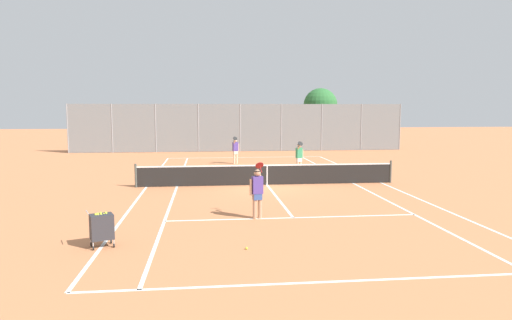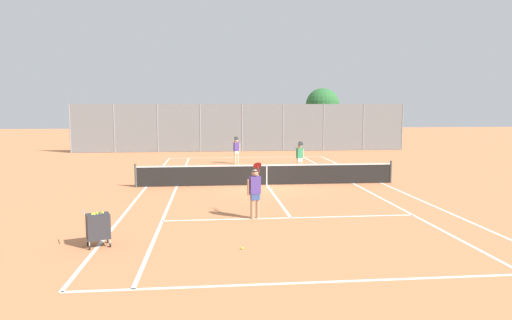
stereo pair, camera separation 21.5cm
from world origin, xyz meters
TOP-DOWN VIEW (x-y plane):
  - ground_plane at (0.00, 0.00)m, footprint 120.00×120.00m
  - court_line_markings at (0.00, 0.00)m, footprint 11.10×23.90m
  - tennis_net at (0.00, 0.00)m, footprint 12.00×0.10m
  - ball_cart at (-5.48, -8.93)m, footprint 0.75×0.66m
  - player_near_side at (-1.17, -6.36)m, footprint 0.55×0.83m
  - player_far_left at (-0.94, 8.19)m, footprint 0.46×0.88m
  - player_far_right at (2.29, 3.77)m, footprint 0.47×0.87m
  - loose_tennis_ball_0 at (-2.41, 1.05)m, footprint 0.07×0.07m
  - loose_tennis_ball_1 at (-1.80, -9.56)m, footprint 0.07×0.07m
  - back_fence at (0.00, 16.55)m, footprint 27.32×0.08m
  - tree_behind_left at (7.64, 20.38)m, footprint 3.08×3.08m

SIDE VIEW (x-z plane):
  - ground_plane at x=0.00m, z-range 0.00..0.00m
  - court_line_markings at x=0.00m, z-range 0.00..0.01m
  - loose_tennis_ball_0 at x=-2.41m, z-range 0.00..0.07m
  - loose_tennis_ball_1 at x=-1.80m, z-range 0.00..0.07m
  - tennis_net at x=0.00m, z-range -0.03..1.04m
  - ball_cart at x=-5.48m, z-range 0.05..1.01m
  - player_near_side at x=-1.17m, z-range 0.04..1.81m
  - player_far_left at x=-0.94m, z-range 0.04..1.81m
  - player_far_right at x=2.29m, z-range 0.04..1.81m
  - back_fence at x=0.00m, z-range 0.00..3.89m
  - tree_behind_left at x=7.64m, z-range 1.04..6.39m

